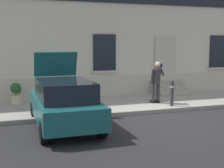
% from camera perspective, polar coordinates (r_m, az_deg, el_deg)
% --- Properties ---
extents(ground_plane, '(80.00, 80.00, 0.00)m').
position_cam_1_polar(ground_plane, '(10.99, 9.51, -6.43)').
color(ground_plane, '#232326').
extents(sidewalk, '(24.00, 3.60, 0.15)m').
position_cam_1_polar(sidewalk, '(13.45, 3.88, -3.47)').
color(sidewalk, '#99968E').
rests_on(sidewalk, ground).
extents(curb_edge, '(24.00, 0.12, 0.15)m').
position_cam_1_polar(curb_edge, '(11.79, 7.36, -5.06)').
color(curb_edge, gray).
rests_on(curb_edge, ground).
extents(building_facade, '(24.00, 1.52, 7.50)m').
position_cam_1_polar(building_facade, '(15.58, 0.45, 11.53)').
color(building_facade, beige).
rests_on(building_facade, ground).
extents(entrance_stoop, '(1.71, 1.28, 0.64)m').
position_cam_1_polar(entrance_stoop, '(15.64, 10.41, -0.87)').
color(entrance_stoop, '#9E998E').
rests_on(entrance_stoop, sidewalk).
extents(hatchback_car_teal, '(1.82, 4.08, 2.34)m').
position_cam_1_polar(hatchback_car_teal, '(9.74, -8.82, -3.39)').
color(hatchback_car_teal, '#165156').
rests_on(hatchback_car_teal, ground).
extents(bollard_near_person, '(0.15, 0.15, 1.04)m').
position_cam_1_polar(bollard_near_person, '(12.52, 10.96, -1.44)').
color(bollard_near_person, '#333338').
rests_on(bollard_near_person, sidewalk).
extents(person_on_phone, '(0.51, 0.51, 1.74)m').
position_cam_1_polar(person_on_phone, '(12.93, 8.17, 0.85)').
color(person_on_phone, '#2D2D33').
rests_on(person_on_phone, sidewalk).
extents(planter_cream, '(0.44, 0.44, 0.86)m').
position_cam_1_polar(planter_cream, '(13.43, -17.23, -1.51)').
color(planter_cream, beige).
rests_on(planter_cream, sidewalk).
extents(planter_olive, '(0.44, 0.44, 0.86)m').
position_cam_1_polar(planter_olive, '(13.87, -7.71, -0.96)').
color(planter_olive, '#606B38').
rests_on(planter_olive, sidewalk).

